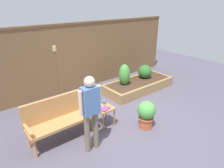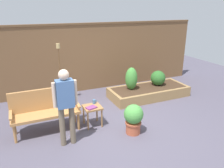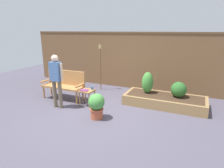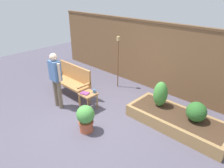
# 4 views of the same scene
# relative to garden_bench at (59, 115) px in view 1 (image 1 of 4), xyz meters

# --- Properties ---
(ground_plane) EXTENTS (14.00, 14.00, 0.00)m
(ground_plane) POSITION_rel_garden_bench_xyz_m (1.37, -0.50, -0.54)
(ground_plane) COLOR #514C5B
(fence_back) EXTENTS (8.40, 0.14, 2.16)m
(fence_back) POSITION_rel_garden_bench_xyz_m (1.37, 2.10, 0.55)
(fence_back) COLOR brown
(fence_back) RESTS_ON ground_plane
(garden_bench) EXTENTS (1.44, 0.48, 0.94)m
(garden_bench) POSITION_rel_garden_bench_xyz_m (0.00, 0.00, 0.00)
(garden_bench) COLOR #B77F47
(garden_bench) RESTS_ON ground_plane
(side_table) EXTENTS (0.40, 0.40, 0.48)m
(side_table) POSITION_rel_garden_bench_xyz_m (1.01, -0.23, -0.15)
(side_table) COLOR #9E7042
(side_table) RESTS_ON ground_plane
(cup_on_table) EXTENTS (0.11, 0.07, 0.10)m
(cup_on_table) POSITION_rel_garden_bench_xyz_m (1.11, -0.09, -0.02)
(cup_on_table) COLOR teal
(cup_on_table) RESTS_ON side_table
(book_on_table) EXTENTS (0.26, 0.22, 0.03)m
(book_on_table) POSITION_rel_garden_bench_xyz_m (0.96, -0.30, -0.05)
(book_on_table) COLOR #7F3875
(book_on_table) RESTS_ON side_table
(potted_boxwood) EXTENTS (0.42, 0.42, 0.67)m
(potted_boxwood) POSITION_rel_garden_bench_xyz_m (1.71, -0.90, -0.17)
(potted_boxwood) COLOR #B75638
(potted_boxwood) RESTS_ON ground_plane
(raised_planter_bed) EXTENTS (2.40, 1.00, 0.30)m
(raised_planter_bed) POSITION_rel_garden_bench_xyz_m (3.15, 0.74, -0.39)
(raised_planter_bed) COLOR #997547
(raised_planter_bed) RESTS_ON ground_plane
(shrub_near_bench) EXTENTS (0.35, 0.35, 0.66)m
(shrub_near_bench) POSITION_rel_garden_bench_xyz_m (2.58, 0.82, 0.09)
(shrub_near_bench) COLOR brown
(shrub_near_bench) RESTS_ON raised_planter_bed
(shrub_far_corner) EXTENTS (0.46, 0.46, 0.46)m
(shrub_far_corner) POSITION_rel_garden_bench_xyz_m (3.52, 0.82, -0.02)
(shrub_far_corner) COLOR brown
(shrub_far_corner) RESTS_ON raised_planter_bed
(tiki_torch) EXTENTS (0.10, 0.10, 1.70)m
(tiki_torch) POSITION_rel_garden_bench_xyz_m (0.63, 1.38, 0.62)
(tiki_torch) COLOR brown
(tiki_torch) RESTS_ON ground_plane
(person_by_bench) EXTENTS (0.47, 0.20, 1.56)m
(person_by_bench) POSITION_rel_garden_bench_xyz_m (0.32, -0.73, 0.39)
(person_by_bench) COLOR #70604C
(person_by_bench) RESTS_ON ground_plane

